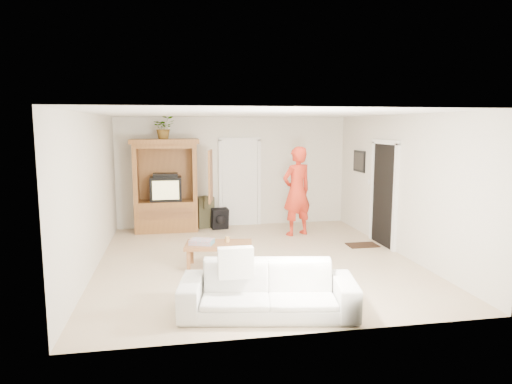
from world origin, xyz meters
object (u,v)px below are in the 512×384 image
(armoire, at_px, (167,192))
(man, at_px, (297,191))
(coffee_table, at_px, (219,246))
(sofa, at_px, (268,289))

(armoire, xyz_separation_m, man, (2.81, -0.92, 0.07))
(coffee_table, bearing_deg, man, 55.74)
(coffee_table, bearing_deg, sofa, -69.28)
(man, xyz_separation_m, sofa, (-1.50, -4.10, -0.65))
(armoire, bearing_deg, man, -18.18)
(man, bearing_deg, coffee_table, 25.90)
(armoire, height_order, coffee_table, armoire)
(armoire, height_order, man, armoire)
(sofa, bearing_deg, armoire, 114.52)
(man, bearing_deg, armoire, -38.91)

